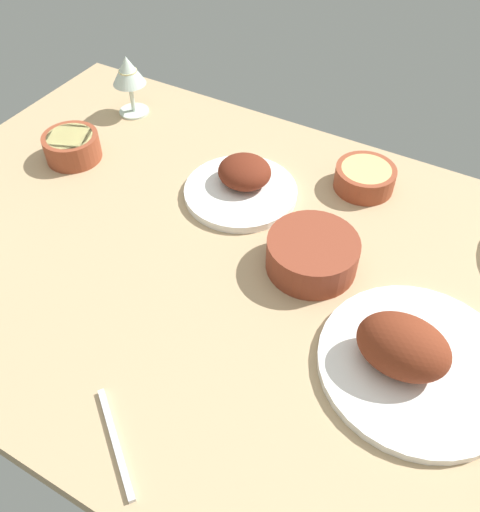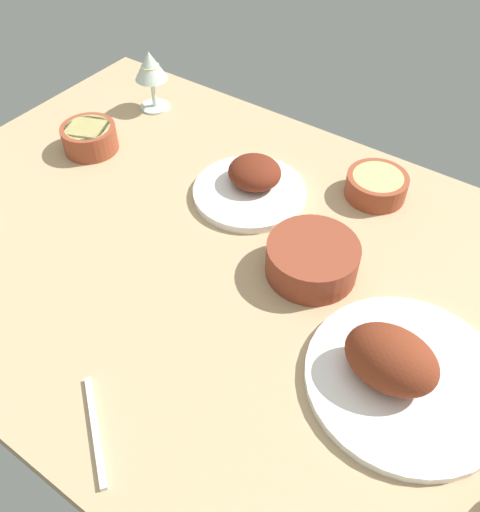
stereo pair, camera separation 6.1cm
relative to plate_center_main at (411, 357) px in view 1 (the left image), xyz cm
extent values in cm
cube|color=tan|center=(32.07, -6.07, -4.99)|extent=(140.00, 90.00, 4.00)
cylinder|color=white|center=(-1.25, -0.70, -2.19)|extent=(29.63, 29.63, 1.60)
ellipsoid|color=maroon|center=(1.51, 0.85, 2.64)|extent=(13.57, 9.80, 8.75)
cylinder|color=white|center=(41.20, -22.39, -2.19)|extent=(22.48, 22.48, 1.60)
ellipsoid|color=#602314|center=(41.58, -24.62, 1.18)|extent=(10.65, 10.20, 5.57)
cylinder|color=brown|center=(20.85, -36.78, -0.64)|extent=(12.03, 12.03, 4.69)
cylinder|color=#D6BC70|center=(20.85, -36.78, 1.21)|extent=(9.86, 9.86, 1.00)
cylinder|color=brown|center=(78.45, -15.56, -0.22)|extent=(11.72, 11.72, 5.53)
cylinder|color=#DBCC7A|center=(78.45, -15.56, 2.05)|extent=(9.61, 9.61, 1.00)
cylinder|color=brown|center=(21.03, -11.68, 0.10)|extent=(15.82, 15.82, 6.17)
cylinder|color=#9E3314|center=(21.03, -11.68, 2.69)|extent=(12.97, 12.97, 1.00)
cylinder|color=silver|center=(78.31, -36.35, -2.74)|extent=(7.00, 7.00, 0.50)
cylinder|color=silver|center=(78.31, -36.35, 1.01)|extent=(1.00, 1.00, 7.00)
cone|color=silver|center=(78.31, -36.35, 7.76)|extent=(7.60, 7.60, 6.50)
cylinder|color=beige|center=(78.31, -36.35, 6.31)|extent=(4.18, 4.18, 2.80)
cube|color=silver|center=(30.35, 30.72, -2.59)|extent=(13.85, 10.77, 0.80)
camera|label=1|loc=(0.21, 49.99, 67.21)|focal=37.99mm
camera|label=2|loc=(-4.96, 46.71, 67.21)|focal=37.99mm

